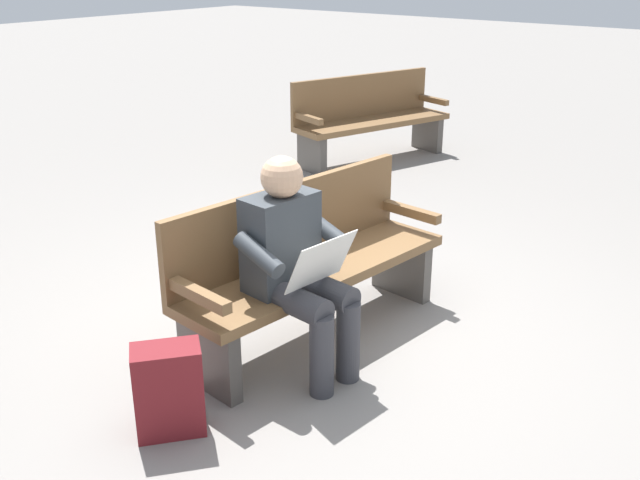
{
  "coord_description": "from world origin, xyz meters",
  "views": [
    {
      "loc": [
        3.02,
        2.37,
        2.14
      ],
      "look_at": [
        0.16,
        0.15,
        0.7
      ],
      "focal_mm": 40.88,
      "sensor_mm": 36.0,
      "label": 1
    }
  ],
  "objects_px": {
    "backpack": "(169,390)",
    "bench_near": "(308,261)",
    "bench_far": "(369,118)",
    "person_seated": "(296,262)"
  },
  "relations": [
    {
      "from": "backpack",
      "to": "bench_near",
      "type": "bearing_deg",
      "value": -175.61
    },
    {
      "from": "bench_near",
      "to": "backpack",
      "type": "distance_m",
      "value": 1.19
    },
    {
      "from": "backpack",
      "to": "bench_far",
      "type": "distance_m",
      "value": 5.05
    },
    {
      "from": "bench_near",
      "to": "person_seated",
      "type": "distance_m",
      "value": 0.44
    },
    {
      "from": "backpack",
      "to": "bench_far",
      "type": "bearing_deg",
      "value": -156.45
    },
    {
      "from": "bench_far",
      "to": "person_seated",
      "type": "bearing_deg",
      "value": 46.52
    },
    {
      "from": "bench_near",
      "to": "bench_far",
      "type": "distance_m",
      "value": 3.96
    },
    {
      "from": "bench_near",
      "to": "backpack",
      "type": "xyz_separation_m",
      "value": [
        1.16,
        0.09,
        -0.24
      ]
    },
    {
      "from": "person_seated",
      "to": "bench_far",
      "type": "xyz_separation_m",
      "value": [
        -3.81,
        -2.12,
        -0.17
      ]
    },
    {
      "from": "person_seated",
      "to": "backpack",
      "type": "bearing_deg",
      "value": -1.26
    }
  ]
}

